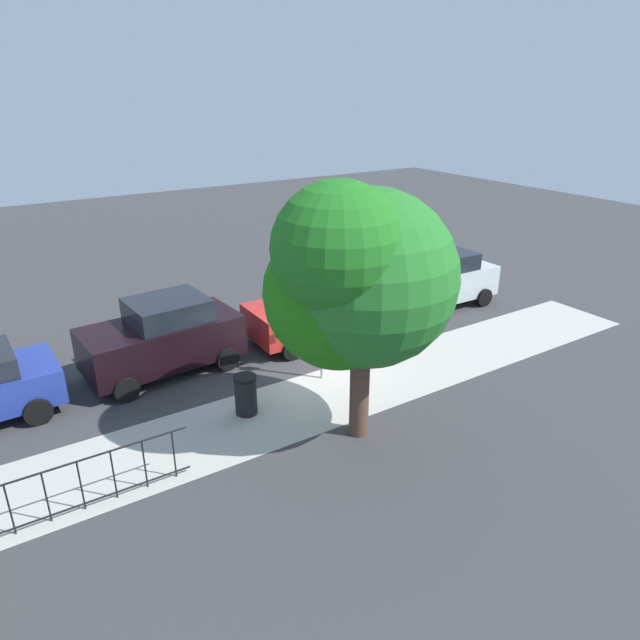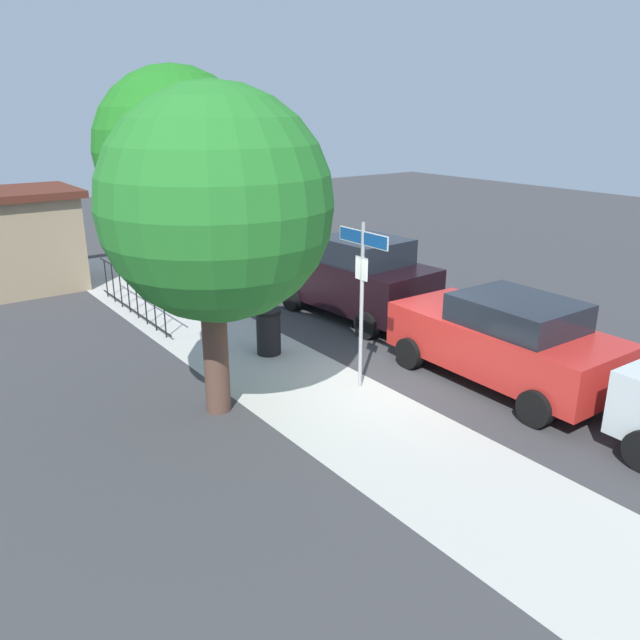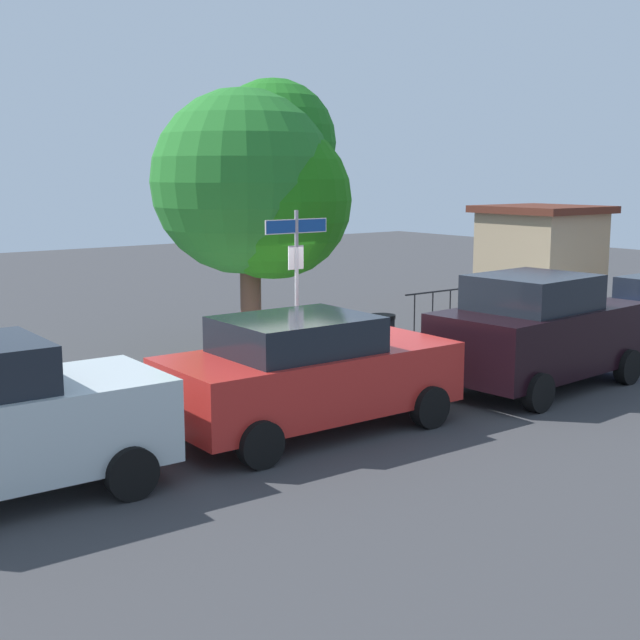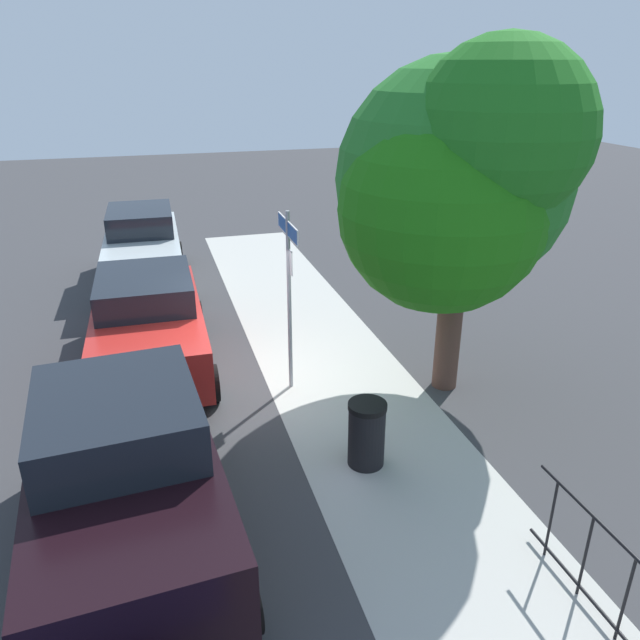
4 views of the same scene
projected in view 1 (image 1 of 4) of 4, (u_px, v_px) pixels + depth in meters
ground_plane at (321, 370)px, 15.63m from camera, size 60.00×60.00×0.00m
sidewalk_strip at (280, 412)px, 13.62m from camera, size 24.00×2.60×0.00m
street_sign at (322, 301)px, 14.37m from camera, size 1.31×0.07×3.14m
shade_tree at (354, 279)px, 11.49m from camera, size 4.04×3.82×5.70m
car_silver at (437, 280)px, 19.78m from camera, size 4.46×2.07×1.90m
car_red at (321, 309)px, 17.41m from camera, size 4.47×2.18×1.74m
car_black at (163, 336)px, 15.22m from camera, size 4.22×2.39×2.03m
iron_fence at (64, 490)px, 10.15m from camera, size 4.64×0.04×1.07m
trash_bin at (246, 395)px, 13.40m from camera, size 0.55×0.55×0.98m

